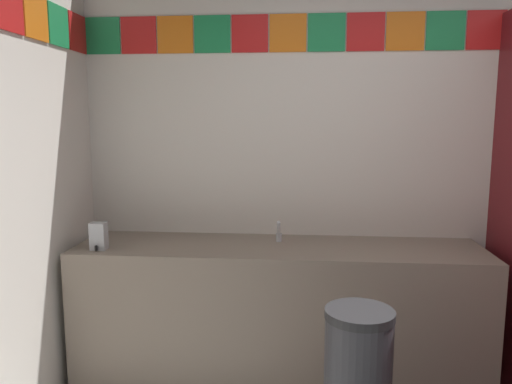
# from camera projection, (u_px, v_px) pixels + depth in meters

# --- Properties ---
(wall_back) EXTENTS (4.27, 0.09, 2.85)m
(wall_back) POSITION_uv_depth(u_px,v_px,m) (418.00, 147.00, 3.12)
(wall_back) COLOR silver
(wall_back) RESTS_ON ground_plane
(vanity_counter) EXTENTS (2.43, 0.59, 0.85)m
(vanity_counter) POSITION_uv_depth(u_px,v_px,m) (278.00, 313.00, 3.02)
(vanity_counter) COLOR gray
(vanity_counter) RESTS_ON ground_plane
(faucet_center) EXTENTS (0.04, 0.10, 0.14)m
(faucet_center) POSITION_uv_depth(u_px,v_px,m) (279.00, 234.00, 3.04)
(faucet_center) COLOR silver
(faucet_center) RESTS_ON vanity_counter
(soap_dispenser) EXTENTS (0.09, 0.09, 0.16)m
(soap_dispenser) POSITION_uv_depth(u_px,v_px,m) (99.00, 236.00, 2.86)
(soap_dispenser) COLOR #B7BABF
(soap_dispenser) RESTS_ON vanity_counter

